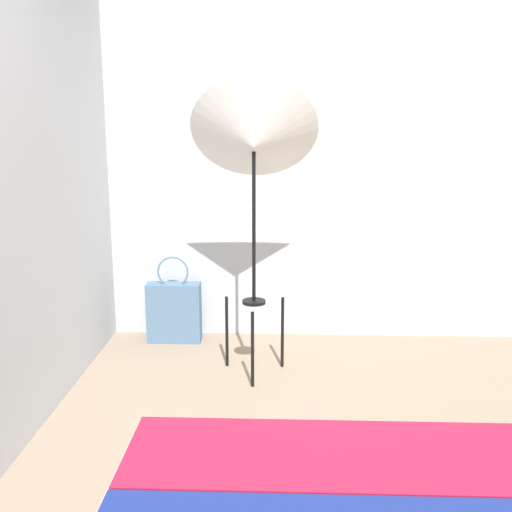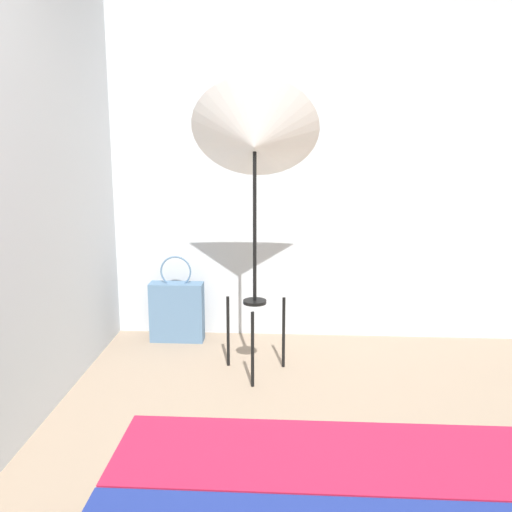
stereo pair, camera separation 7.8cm
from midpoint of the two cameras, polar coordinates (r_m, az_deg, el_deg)
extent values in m
cube|color=#B7BCC1|center=(4.24, 5.43, 9.44)|extent=(8.00, 0.05, 2.60)
cube|color=#B7BCC1|center=(3.07, -22.49, 7.47)|extent=(0.05, 8.00, 2.60)
cube|color=#B21938|center=(2.12, 11.57, -18.38)|extent=(1.75, 0.45, 0.04)
cylinder|color=black|center=(3.53, -0.98, -8.91)|extent=(0.02, 0.02, 0.46)
cylinder|color=black|center=(3.83, -3.38, -7.21)|extent=(0.02, 0.02, 0.46)
cylinder|color=black|center=(3.82, 1.94, -7.28)|extent=(0.02, 0.02, 0.46)
cylinder|color=black|center=(3.65, -0.82, -4.39)|extent=(0.14, 0.14, 0.02)
cylinder|color=black|center=(3.54, -0.84, 3.22)|extent=(0.02, 0.02, 0.98)
cone|color=white|center=(3.50, -0.87, 11.17)|extent=(0.75, 0.60, 0.67)
cube|color=slate|center=(4.30, -8.33, -5.35)|extent=(0.38, 0.13, 0.42)
torus|color=slate|center=(4.22, -8.45, -1.50)|extent=(0.22, 0.01, 0.22)
camera|label=1|loc=(0.04, -90.67, -0.15)|focal=42.00mm
camera|label=2|loc=(0.04, 89.33, 0.15)|focal=42.00mm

